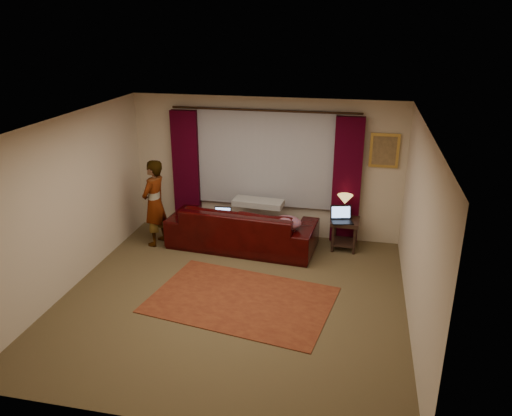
{
  "coord_description": "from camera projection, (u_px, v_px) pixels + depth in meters",
  "views": [
    {
      "loc": [
        1.67,
        -6.21,
        3.88
      ],
      "look_at": [
        0.1,
        1.2,
        1.0
      ],
      "focal_mm": 35.0,
      "sensor_mm": 36.0,
      "label": 1
    }
  ],
  "objects": [
    {
      "name": "area_rug",
      "position": [
        241.0,
        300.0,
        7.34
      ],
      "size": [
        2.84,
        2.13,
        0.01
      ],
      "primitive_type": "cube",
      "rotation": [
        0.0,
        0.0,
        -0.16
      ],
      "color": "maroon",
      "rests_on": "floor"
    },
    {
      "name": "wall_right",
      "position": [
        418.0,
        232.0,
        6.44
      ],
      "size": [
        0.02,
        5.0,
        2.6
      ],
      "primitive_type": "cube",
      "color": "beige",
      "rests_on": "ground"
    },
    {
      "name": "laptop_table",
      "position": [
        342.0,
        215.0,
        8.64
      ],
      "size": [
        0.45,
        0.47,
        0.27
      ],
      "primitive_type": null,
      "rotation": [
        0.0,
        0.0,
        0.23
      ],
      "color": "black",
      "rests_on": "end_table"
    },
    {
      "name": "throw_blanket",
      "position": [
        258.0,
        188.0,
        8.87
      ],
      "size": [
        0.93,
        0.43,
        0.11
      ],
      "primitive_type": "cube",
      "rotation": [
        0.0,
        0.0,
        -0.08
      ],
      "color": "gray",
      "rests_on": "sofa"
    },
    {
      "name": "end_table",
      "position": [
        344.0,
        234.0,
        8.9
      ],
      "size": [
        0.5,
        0.5,
        0.56
      ],
      "primitive_type": "cube",
      "rotation": [
        0.0,
        0.0,
        -0.04
      ],
      "color": "black",
      "rests_on": "floor"
    },
    {
      "name": "drape_left",
      "position": [
        187.0,
        171.0,
        9.44
      ],
      "size": [
        0.5,
        0.14,
        2.3
      ],
      "primitive_type": "cube",
      "color": "#33010F",
      "rests_on": "floor"
    },
    {
      "name": "drape_right",
      "position": [
        347.0,
        181.0,
        8.86
      ],
      "size": [
        0.5,
        0.14,
        2.3
      ],
      "primitive_type": "cube",
      "color": "#33010F",
      "rests_on": "floor"
    },
    {
      "name": "sofa",
      "position": [
        242.0,
        219.0,
        8.89
      ],
      "size": [
        2.71,
        1.35,
        1.06
      ],
      "primitive_type": "imported",
      "rotation": [
        0.0,
        0.0,
        3.06
      ],
      "color": "black",
      "rests_on": "floor"
    },
    {
      "name": "floor",
      "position": [
        233.0,
        299.0,
        7.38
      ],
      "size": [
        5.0,
        5.0,
        0.01
      ],
      "primitive_type": "cube",
      "color": "brown",
      "rests_on": "ground"
    },
    {
      "name": "sheer_curtain",
      "position": [
        265.0,
        158.0,
        9.08
      ],
      "size": [
        2.5,
        0.05,
        1.8
      ],
      "primitive_type": "cube",
      "color": "#9B9AA1",
      "rests_on": "wall_back"
    },
    {
      "name": "person",
      "position": [
        155.0,
        203.0,
        8.93
      ],
      "size": [
        0.55,
        0.55,
        1.58
      ],
      "primitive_type": "imported",
      "rotation": [
        0.0,
        0.0,
        -1.77
      ],
      "color": "gray",
      "rests_on": "floor"
    },
    {
      "name": "picture_frame",
      "position": [
        384.0,
        151.0,
        8.61
      ],
      "size": [
        0.5,
        0.04,
        0.6
      ],
      "primitive_type": "cube",
      "color": "gold",
      "rests_on": "wall_back"
    },
    {
      "name": "tiffany_lamp",
      "position": [
        345.0,
        207.0,
        8.79
      ],
      "size": [
        0.33,
        0.33,
        0.44
      ],
      "primitive_type": null,
      "rotation": [
        0.0,
        0.0,
        0.25
      ],
      "color": "olive",
      "rests_on": "end_table"
    },
    {
      "name": "clothing_pile",
      "position": [
        286.0,
        223.0,
        8.45
      ],
      "size": [
        0.52,
        0.4,
        0.22
      ],
      "primitive_type": "ellipsoid",
      "rotation": [
        0.0,
        0.0,
        0.0
      ],
      "color": "#824A5C",
      "rests_on": "sofa"
    },
    {
      "name": "wall_front",
      "position": [
        163.0,
        315.0,
        4.63
      ],
      "size": [
        5.0,
        0.02,
        2.6
      ],
      "primitive_type": "cube",
      "color": "beige",
      "rests_on": "ground"
    },
    {
      "name": "laptop_sofa",
      "position": [
        222.0,
        215.0,
        8.78
      ],
      "size": [
        0.32,
        0.35,
        0.22
      ],
      "primitive_type": null,
      "rotation": [
        0.0,
        0.0,
        0.07
      ],
      "color": "black",
      "rests_on": "sofa"
    },
    {
      "name": "wall_left",
      "position": [
        68.0,
        204.0,
        7.41
      ],
      "size": [
        0.02,
        5.0,
        2.6
      ],
      "primitive_type": "cube",
      "color": "beige",
      "rests_on": "ground"
    },
    {
      "name": "ceiling",
      "position": [
        229.0,
        124.0,
        6.46
      ],
      "size": [
        5.0,
        5.0,
        0.02
      ],
      "primitive_type": "cube",
      "color": "silver",
      "rests_on": "ground"
    },
    {
      "name": "curtain_rod",
      "position": [
        265.0,
        110.0,
        8.72
      ],
      "size": [
        0.04,
        0.04,
        3.4
      ],
      "primitive_type": "cylinder",
      "color": "black",
      "rests_on": "wall_back"
    },
    {
      "name": "wall_back",
      "position": [
        265.0,
        168.0,
        9.21
      ],
      "size": [
        5.0,
        0.02,
        2.6
      ],
      "primitive_type": "cube",
      "color": "beige",
      "rests_on": "ground"
    }
  ]
}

